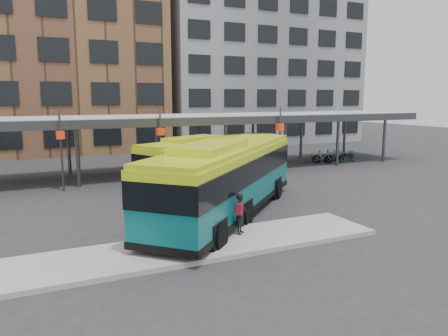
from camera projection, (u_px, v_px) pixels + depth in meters
The scene contains 9 objects.
ground at pixel (283, 212), 20.92m from camera, with size 120.00×120.00×0.00m, color #28282B.
boarding_island at pixel (200, 246), 15.90m from camera, with size 14.00×3.00×0.18m, color gray.
canopy at pixel (186, 119), 31.74m from camera, with size 40.00×6.53×4.80m.
building_brick at pixel (24, 41), 43.45m from camera, with size 26.00×14.00×22.00m, color brown.
building_grey at pixel (252, 61), 54.63m from camera, with size 24.00×14.00×20.00m, color slate.
bus_front at pixel (227, 176), 20.01m from camera, with size 11.26×11.07×3.59m.
bus_rear at pixel (213, 158), 27.84m from camera, with size 11.25×7.08×3.12m.
pedestrian at pixel (241, 213), 16.96m from camera, with size 0.69×0.71×1.64m.
bike_rack at pixel (332, 157), 37.07m from camera, with size 4.98×1.48×1.06m.
Camera 1 is at (-11.25, -17.14, 5.46)m, focal length 35.00 mm.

